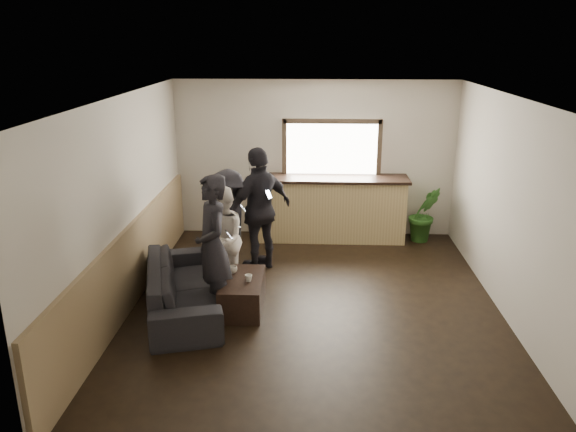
{
  "coord_description": "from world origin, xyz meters",
  "views": [
    {
      "loc": [
        -0.03,
        -6.92,
        3.52
      ],
      "look_at": [
        -0.36,
        0.4,
        1.16
      ],
      "focal_mm": 35.0,
      "sensor_mm": 36.0,
      "label": 1
    }
  ],
  "objects_px": {
    "person_a": "(213,246)",
    "person_d": "(260,209)",
    "bar_counter": "(331,205)",
    "potted_plant": "(424,214)",
    "coffee_table": "(243,294)",
    "cup_b": "(249,278)",
    "cup_a": "(233,270)",
    "person_c": "(229,221)",
    "sofa": "(182,287)",
    "person_b": "(222,240)"
  },
  "relations": [
    {
      "from": "coffee_table",
      "to": "cup_a",
      "type": "distance_m",
      "value": 0.36
    },
    {
      "from": "person_d",
      "to": "person_c",
      "type": "bearing_deg",
      "value": -28.96
    },
    {
      "from": "potted_plant",
      "to": "person_a",
      "type": "xyz_separation_m",
      "value": [
        -3.26,
        -2.9,
        0.44
      ]
    },
    {
      "from": "cup_b",
      "to": "coffee_table",
      "type": "bearing_deg",
      "value": 139.44
    },
    {
      "from": "coffee_table",
      "to": "person_d",
      "type": "xyz_separation_m",
      "value": [
        0.12,
        1.4,
        0.75
      ]
    },
    {
      "from": "person_c",
      "to": "cup_a",
      "type": "bearing_deg",
      "value": -0.39
    },
    {
      "from": "person_a",
      "to": "person_d",
      "type": "relative_size",
      "value": 0.97
    },
    {
      "from": "person_d",
      "to": "cup_a",
      "type": "bearing_deg",
      "value": 35.02
    },
    {
      "from": "cup_b",
      "to": "person_d",
      "type": "height_order",
      "value": "person_d"
    },
    {
      "from": "bar_counter",
      "to": "cup_b",
      "type": "xyz_separation_m",
      "value": [
        -1.15,
        -2.89,
        -0.16
      ]
    },
    {
      "from": "bar_counter",
      "to": "potted_plant",
      "type": "height_order",
      "value": "bar_counter"
    },
    {
      "from": "person_c",
      "to": "person_d",
      "type": "distance_m",
      "value": 0.51
    },
    {
      "from": "bar_counter",
      "to": "cup_b",
      "type": "height_order",
      "value": "bar_counter"
    },
    {
      "from": "person_b",
      "to": "person_d",
      "type": "xyz_separation_m",
      "value": [
        0.47,
        0.8,
        0.21
      ]
    },
    {
      "from": "person_a",
      "to": "person_b",
      "type": "xyz_separation_m",
      "value": [
        -0.0,
        0.74,
        -0.18
      ]
    },
    {
      "from": "coffee_table",
      "to": "person_d",
      "type": "distance_m",
      "value": 1.59
    },
    {
      "from": "bar_counter",
      "to": "coffee_table",
      "type": "xyz_separation_m",
      "value": [
        -1.25,
        -2.81,
        -0.42
      ]
    },
    {
      "from": "sofa",
      "to": "person_b",
      "type": "bearing_deg",
      "value": -49.81
    },
    {
      "from": "cup_a",
      "to": "cup_b",
      "type": "height_order",
      "value": "cup_a"
    },
    {
      "from": "cup_b",
      "to": "person_c",
      "type": "xyz_separation_m",
      "value": [
        -0.45,
        1.37,
        0.32
      ]
    },
    {
      "from": "cup_b",
      "to": "sofa",
      "type": "bearing_deg",
      "value": 178.04
    },
    {
      "from": "sofa",
      "to": "cup_a",
      "type": "bearing_deg",
      "value": -85.39
    },
    {
      "from": "coffee_table",
      "to": "person_a",
      "type": "bearing_deg",
      "value": -158.28
    },
    {
      "from": "potted_plant",
      "to": "person_c",
      "type": "distance_m",
      "value": 3.59
    },
    {
      "from": "person_b",
      "to": "person_c",
      "type": "height_order",
      "value": "person_c"
    },
    {
      "from": "person_b",
      "to": "person_d",
      "type": "relative_size",
      "value": 0.79
    },
    {
      "from": "cup_a",
      "to": "potted_plant",
      "type": "distance_m",
      "value": 4.0
    },
    {
      "from": "sofa",
      "to": "coffee_table",
      "type": "xyz_separation_m",
      "value": [
        0.8,
        0.05,
        -0.11
      ]
    },
    {
      "from": "bar_counter",
      "to": "cup_b",
      "type": "relative_size",
      "value": 27.33
    },
    {
      "from": "sofa",
      "to": "person_c",
      "type": "height_order",
      "value": "person_c"
    },
    {
      "from": "cup_a",
      "to": "potted_plant",
      "type": "xyz_separation_m",
      "value": [
        3.06,
        2.58,
        0.02
      ]
    },
    {
      "from": "cup_a",
      "to": "coffee_table",
      "type": "bearing_deg",
      "value": -50.66
    },
    {
      "from": "cup_b",
      "to": "person_b",
      "type": "xyz_separation_m",
      "value": [
        -0.45,
        0.68,
        0.28
      ]
    },
    {
      "from": "sofa",
      "to": "person_a",
      "type": "distance_m",
      "value": 0.77
    },
    {
      "from": "bar_counter",
      "to": "coffee_table",
      "type": "height_order",
      "value": "bar_counter"
    },
    {
      "from": "cup_b",
      "to": "person_a",
      "type": "distance_m",
      "value": 0.64
    },
    {
      "from": "cup_a",
      "to": "cup_b",
      "type": "distance_m",
      "value": 0.36
    },
    {
      "from": "person_a",
      "to": "person_d",
      "type": "xyz_separation_m",
      "value": [
        0.47,
        1.54,
        0.03
      ]
    },
    {
      "from": "coffee_table",
      "to": "potted_plant",
      "type": "relative_size",
      "value": 0.98
    },
    {
      "from": "person_b",
      "to": "bar_counter",
      "type": "bearing_deg",
      "value": 129.14
    },
    {
      "from": "coffee_table",
      "to": "bar_counter",
      "type": "bearing_deg",
      "value": 65.99
    },
    {
      "from": "potted_plant",
      "to": "person_a",
      "type": "distance_m",
      "value": 4.38
    },
    {
      "from": "coffee_table",
      "to": "person_a",
      "type": "relative_size",
      "value": 0.52
    },
    {
      "from": "sofa",
      "to": "cup_a",
      "type": "distance_m",
      "value": 0.71
    },
    {
      "from": "cup_a",
      "to": "person_a",
      "type": "xyz_separation_m",
      "value": [
        -0.2,
        -0.32,
        0.46
      ]
    },
    {
      "from": "sofa",
      "to": "person_d",
      "type": "xyz_separation_m",
      "value": [
        0.92,
        1.45,
        0.64
      ]
    },
    {
      "from": "bar_counter",
      "to": "person_d",
      "type": "relative_size",
      "value": 1.39
    },
    {
      "from": "cup_a",
      "to": "potted_plant",
      "type": "height_order",
      "value": "potted_plant"
    },
    {
      "from": "sofa",
      "to": "person_b",
      "type": "distance_m",
      "value": 0.9
    },
    {
      "from": "bar_counter",
      "to": "potted_plant",
      "type": "distance_m",
      "value": 1.67
    }
  ]
}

